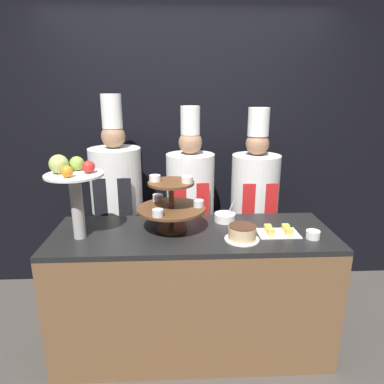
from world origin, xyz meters
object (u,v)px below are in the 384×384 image
(tiered_stand, at_px, (171,203))
(chef_center_right, at_px, (254,202))
(cake_round, at_px, (242,233))
(chef_center_left, at_px, (190,202))
(chef_left, at_px, (117,199))
(fruit_pedestal, at_px, (73,182))
(cup_white, at_px, (313,235))
(cake_square_tray, at_px, (278,231))
(serving_bowl_far, at_px, (225,217))

(tiered_stand, bearing_deg, chef_center_right, 39.91)
(cake_round, bearing_deg, tiered_stand, 158.03)
(chef_center_left, bearing_deg, chef_left, 180.00)
(fruit_pedestal, xyz_separation_m, cup_white, (1.51, -0.09, -0.35))
(chef_center_left, bearing_deg, cake_round, -68.81)
(fruit_pedestal, bearing_deg, cake_round, -5.02)
(fruit_pedestal, bearing_deg, chef_center_right, 27.28)
(cake_round, relative_size, cake_square_tray, 0.83)
(cup_white, bearing_deg, chef_center_left, 134.68)
(cup_white, height_order, serving_bowl_far, serving_bowl_far)
(chef_left, xyz_separation_m, chef_center_right, (1.16, 0.00, -0.04))
(tiered_stand, height_order, chef_left, chef_left)
(cup_white, xyz_separation_m, cake_square_tray, (-0.20, 0.08, -0.01))
(cake_square_tray, xyz_separation_m, chef_center_right, (-0.01, 0.68, -0.02))
(tiered_stand, distance_m, cake_square_tray, 0.73)
(cake_round, relative_size, chef_center_right, 0.13)
(cup_white, height_order, chef_center_left, chef_center_left)
(cake_square_tray, relative_size, chef_left, 0.15)
(fruit_pedestal, xyz_separation_m, chef_left, (0.14, 0.67, -0.33))
(tiered_stand, height_order, chef_center_left, chef_center_left)
(tiered_stand, height_order, cup_white, tiered_stand)
(cake_round, distance_m, serving_bowl_far, 0.33)
(chef_center_left, bearing_deg, fruit_pedestal, -138.38)
(tiered_stand, height_order, serving_bowl_far, tiered_stand)
(serving_bowl_far, bearing_deg, tiered_stand, -159.12)
(fruit_pedestal, height_order, chef_center_right, chef_center_right)
(tiered_stand, relative_size, chef_center_right, 0.27)
(cake_round, height_order, cup_white, cake_round)
(serving_bowl_far, xyz_separation_m, chef_center_left, (-0.23, 0.44, -0.03))
(fruit_pedestal, distance_m, chef_center_right, 1.51)
(fruit_pedestal, relative_size, cake_round, 2.44)
(chef_center_left, height_order, chef_center_right, chef_center_left)
(chef_left, bearing_deg, chef_center_right, 0.00)
(chef_center_right, bearing_deg, cake_round, -108.13)
(cup_white, height_order, chef_center_right, chef_center_right)
(fruit_pedestal, height_order, serving_bowl_far, fruit_pedestal)
(cup_white, height_order, chef_left, chef_left)
(tiered_stand, xyz_separation_m, chef_center_left, (0.15, 0.58, -0.19))
(cake_round, xyz_separation_m, chef_center_left, (-0.30, 0.76, -0.04))
(cup_white, relative_size, chef_center_right, 0.05)
(serving_bowl_far, height_order, chef_center_right, chef_center_right)
(chef_center_left, relative_size, chef_center_right, 1.01)
(chef_left, bearing_deg, fruit_pedestal, -102.10)
(tiered_stand, distance_m, fruit_pedestal, 0.64)
(fruit_pedestal, height_order, chef_left, chef_left)
(cake_square_tray, bearing_deg, chef_center_left, 129.13)
(serving_bowl_far, xyz_separation_m, chef_left, (-0.84, 0.44, 0.01))
(fruit_pedestal, relative_size, cake_square_tray, 2.02)
(cake_square_tray, bearing_deg, chef_left, 149.72)
(cake_round, height_order, cake_square_tray, cake_round)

